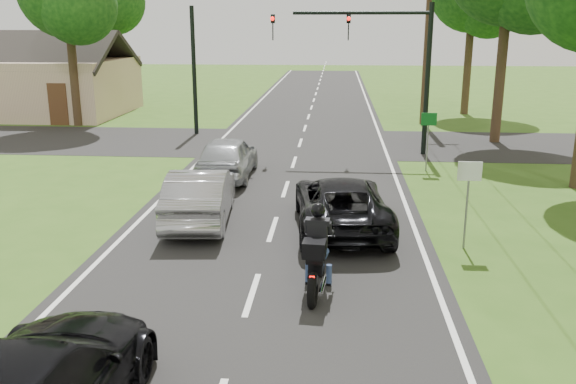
% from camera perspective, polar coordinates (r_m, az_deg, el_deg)
% --- Properties ---
extents(ground, '(140.00, 140.00, 0.00)m').
position_cam_1_polar(ground, '(12.26, -3.39, -9.58)').
color(ground, '#345818').
rests_on(ground, ground).
extents(road, '(8.00, 100.00, 0.01)m').
position_cam_1_polar(road, '(21.69, 0.20, 1.65)').
color(road, black).
rests_on(road, ground).
extents(cross_road, '(60.00, 7.00, 0.01)m').
position_cam_1_polar(cross_road, '(27.54, 1.15, 4.62)').
color(cross_road, black).
rests_on(cross_road, ground).
extents(motorcycle_rider, '(0.62, 2.15, 1.85)m').
position_cam_1_polar(motorcycle_rider, '(12.10, 2.73, -6.16)').
color(motorcycle_rider, black).
rests_on(motorcycle_rider, ground).
extents(dark_suv, '(2.72, 5.11, 1.37)m').
position_cam_1_polar(dark_suv, '(15.86, 4.99, -1.04)').
color(dark_suv, black).
rests_on(dark_suv, road).
extents(silver_sedan, '(1.93, 4.53, 1.45)m').
position_cam_1_polar(silver_sedan, '(16.52, -8.22, -0.31)').
color(silver_sedan, '#9D9DA1').
rests_on(silver_sedan, road).
extents(silver_suv, '(1.77, 4.35, 1.48)m').
position_cam_1_polar(silver_suv, '(21.18, -5.69, 3.30)').
color(silver_suv, '#A5A9AD').
rests_on(silver_suv, road).
extents(traffic_signal, '(6.38, 0.44, 6.00)m').
position_cam_1_polar(traffic_signal, '(25.08, 8.76, 12.90)').
color(traffic_signal, black).
rests_on(traffic_signal, ground).
extents(signal_pole_far, '(0.20, 0.20, 6.00)m').
position_cam_1_polar(signal_pole_far, '(29.86, -8.78, 11.09)').
color(signal_pole_far, black).
rests_on(signal_pole_far, ground).
extents(utility_pole_far, '(1.60, 0.28, 10.00)m').
position_cam_1_polar(utility_pole_far, '(33.32, 12.94, 14.92)').
color(utility_pole_far, '#4E3423').
rests_on(utility_pole_far, ground).
extents(sign_white, '(0.55, 0.07, 2.12)m').
position_cam_1_polar(sign_white, '(14.76, 16.56, 0.75)').
color(sign_white, slate).
rests_on(sign_white, ground).
extents(sign_green, '(0.55, 0.07, 2.12)m').
position_cam_1_polar(sign_green, '(22.51, 13.01, 5.90)').
color(sign_green, slate).
rests_on(sign_green, ground).
extents(house, '(10.20, 8.00, 4.84)m').
position_cam_1_polar(house, '(39.32, -22.36, 9.34)').
color(house, tan).
rests_on(house, ground).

